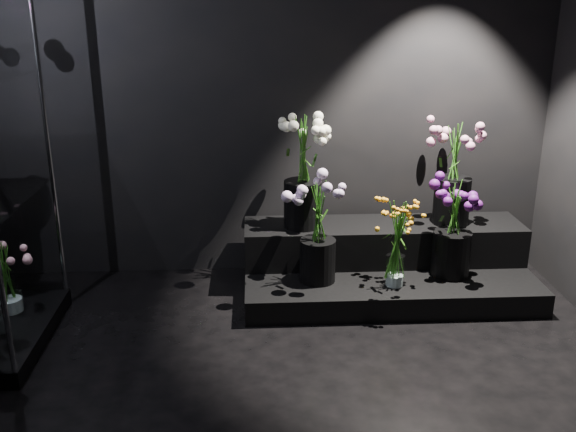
{
  "coord_description": "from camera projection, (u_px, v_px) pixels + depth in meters",
  "views": [
    {
      "loc": [
        -0.12,
        -2.5,
        1.95
      ],
      "look_at": [
        0.09,
        1.2,
        0.69
      ],
      "focal_mm": 40.0,
      "sensor_mm": 36.0,
      "label": 1
    }
  ],
  "objects": [
    {
      "name": "wall_back",
      "position": [
        269.0,
        81.0,
        4.43
      ],
      "size": [
        4.0,
        0.0,
        4.0
      ],
      "primitive_type": "plane",
      "rotation": [
        1.57,
        0.0,
        0.0
      ],
      "color": "black",
      "rests_on": "floor"
    },
    {
      "name": "display_riser",
      "position": [
        385.0,
        263.0,
        4.5
      ],
      "size": [
        1.96,
        0.87,
        0.44
      ],
      "color": "black",
      "rests_on": "floor"
    },
    {
      "name": "bouquet_orange_bells",
      "position": [
        396.0,
        244.0,
        4.1
      ],
      "size": [
        0.3,
        0.3,
        0.57
      ],
      "rotation": [
        0.0,
        0.0,
        0.17
      ],
      "color": "white",
      "rests_on": "display_riser"
    },
    {
      "name": "bouquet_lilac",
      "position": [
        318.0,
        226.0,
        4.15
      ],
      "size": [
        0.43,
        0.43,
        0.69
      ],
      "rotation": [
        0.0,
        0.0,
        -0.31
      ],
      "color": "black",
      "rests_on": "display_riser"
    },
    {
      "name": "bouquet_purple",
      "position": [
        454.0,
        225.0,
        4.25
      ],
      "size": [
        0.37,
        0.37,
        0.65
      ],
      "rotation": [
        0.0,
        0.0,
        -0.15
      ],
      "color": "black",
      "rests_on": "display_riser"
    },
    {
      "name": "bouquet_cream_roses",
      "position": [
        303.0,
        165.0,
        4.33
      ],
      "size": [
        0.46,
        0.46,
        0.78
      ],
      "rotation": [
        0.0,
        0.0,
        -0.26
      ],
      "color": "black",
      "rests_on": "display_riser"
    },
    {
      "name": "bouquet_pink_roses",
      "position": [
        454.0,
        168.0,
        4.41
      ],
      "size": [
        0.45,
        0.45,
        0.71
      ],
      "rotation": [
        0.0,
        0.0,
        -0.27
      ],
      "color": "black",
      "rests_on": "display_riser"
    },
    {
      "name": "bouquet_case_base_pink",
      "position": [
        7.0,
        277.0,
        3.91
      ],
      "size": [
        0.36,
        0.36,
        0.44
      ],
      "rotation": [
        0.0,
        0.0,
        -0.19
      ],
      "color": "white",
      "rests_on": "display_case"
    }
  ]
}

